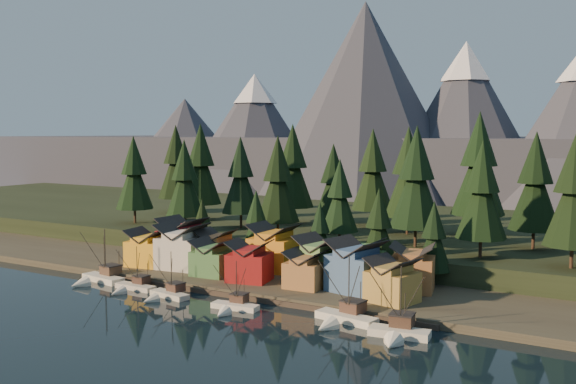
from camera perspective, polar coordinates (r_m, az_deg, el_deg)
The scene contains 45 objects.
ground at distance 115.68m, azimuth -8.73°, elevation -11.02°, with size 500.00×500.00×0.00m, color black.
shore_strip at distance 147.77m, azimuth 1.11°, elevation -7.06°, with size 400.00×50.00×1.50m, color #373328.
hillside at distance 191.89m, azimuth 8.39°, elevation -3.55°, with size 420.00×100.00×6.00m, color black.
dock at distance 128.33m, azimuth -4.05°, elevation -9.10°, with size 80.00×4.00×1.00m, color #40362E.
mountain_ridge at distance 308.93m, azimuth 16.26°, elevation 3.93°, with size 560.00×190.00×90.00m.
boat_0 at distance 145.58m, azimuth -16.53°, elevation -6.81°, with size 11.59×12.33×12.75m.
boat_1 at distance 136.86m, azimuth -13.74°, elevation -7.77°, with size 9.57×10.39×9.91m.
boat_2 at distance 129.13m, azimuth -10.86°, elevation -8.46°, with size 9.50×10.09×10.12m.
boat_3 at distance 118.97m, azimuth -4.97°, elevation -9.62°, with size 9.41×10.09×9.88m.
boat_5 at distance 111.17m, azimuth 4.83°, elevation -10.40°, with size 11.85×12.57×12.66m.
boat_6 at distance 104.34m, azimuth 9.75°, elevation -11.42°, with size 10.20×10.88×12.62m.
house_front_0 at distance 153.01m, azimuth -12.34°, elevation -4.76°, with size 9.60×9.21×8.50m.
house_front_1 at distance 148.54m, azimuth -9.38°, elevation -4.65°, with size 11.03×10.69×10.23m.
house_front_2 at distance 140.68m, azimuth -6.68°, elevation -5.71°, with size 8.36×8.42×7.78m.
house_front_3 at distance 134.51m, azimuth -3.44°, elevation -6.05°, with size 9.69×9.38×8.41m.
house_front_4 at distance 128.97m, azimuth 1.60°, elevation -6.77°, with size 7.54×8.10×7.43m.
house_front_5 at distance 126.07m, azimuth 6.09°, elevation -6.41°, with size 11.52×10.87×10.21m.
house_front_6 at distance 119.51m, azimuth 9.26°, elevation -7.63°, with size 9.85×9.53×8.16m.
house_back_0 at distance 156.11m, azimuth -9.38°, elevation -4.11°, with size 9.78×9.40×10.55m.
house_back_1 at distance 148.42m, azimuth -6.37°, elevation -4.93°, with size 8.62×8.71×8.73m.
house_back_2 at distance 144.33m, azimuth -1.25°, elevation -4.83°, with size 10.01×9.22×10.46m.
house_back_3 at distance 133.77m, azimuth 2.93°, elevation -5.85°, with size 10.68×9.83×9.57m.
house_back_4 at distance 131.56m, azimuth 6.33°, elevation -6.08°, with size 8.75×8.40×9.51m.
house_back_5 at distance 128.38m, azimuth 10.99°, elevation -6.51°, with size 9.77×9.85×9.16m.
tree_hill_0 at distance 191.51m, azimuth -13.52°, elevation 1.44°, with size 10.96×10.96×25.52m.
tree_hill_1 at distance 195.67m, azimuth -7.75°, elevation 2.21°, with size 12.53×12.53×29.20m.
tree_hill_2 at distance 174.01m, azimuth -9.18°, elevation 0.98°, with size 10.56×10.56×24.60m.
tree_hill_3 at distance 177.58m, azimuth -4.22°, elevation 1.26°, with size 10.90×10.90×25.39m.
tree_hill_4 at distance 185.92m, azimuth 0.42°, elevation 2.06°, with size 12.43×12.43×28.96m.
tree_hill_5 at distance 159.47m, azimuth -0.91°, elevation 0.88°, with size 11.05×11.05×25.75m.
tree_hill_6 at distance 168.90m, azimuth 4.05°, elevation 0.71°, with size 10.12×10.12×23.57m.
tree_hill_7 at distance 149.48m, azimuth 4.62°, elevation -0.56°, with size 8.75×8.75×20.39m.
tree_hill_8 at distance 168.21m, azimuth 10.63°, elevation 1.45°, with size 12.04×12.04×28.06m.
tree_hill_9 at distance 149.57m, azimuth 11.34°, elevation 0.98°, with size 12.06×12.06×28.09m.
tree_hill_10 at distance 171.22m, azimuth 16.59°, elevation 2.09°, with size 13.68×13.68×31.88m.
tree_hill_11 at distance 140.53m, azimuth 16.85°, elevation -0.14°, with size 10.69×10.69×24.89m.
tree_hill_12 at distance 154.57m, azimuth 21.11°, elevation 0.59°, with size 11.49×11.49×26.77m.
tree_hill_13 at distance 135.50m, azimuth 24.09°, elevation -0.19°, with size 11.38×11.38×26.52m.
tree_hill_15 at distance 182.56m, azimuth 7.53°, elevation 1.71°, with size 11.83×11.83×27.57m.
tree_hill_16 at distance 214.75m, azimuth -9.91°, elevation 2.42°, with size 12.42×12.42×28.94m.
tree_shore_0 at distance 161.43m, azimuth -7.62°, elevation -2.91°, with size 6.25×6.25×14.56m.
tree_shore_1 at distance 152.03m, azimuth -2.85°, elevation -2.78°, with size 7.48×7.48×17.42m.
tree_shore_2 at distance 143.75m, azimuth 2.86°, elevation -3.70°, with size 6.61×6.61×15.39m.
tree_shore_3 at distance 137.66m, azimuth 8.06°, elevation -3.24°, with size 8.29×8.29×19.30m.
tree_shore_4 at distance 133.87m, azimuth 12.83°, elevation -4.08°, with size 7.36×7.36×17.15m.
Camera 1 is at (69.94, -86.25, 32.44)m, focal length 40.00 mm.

